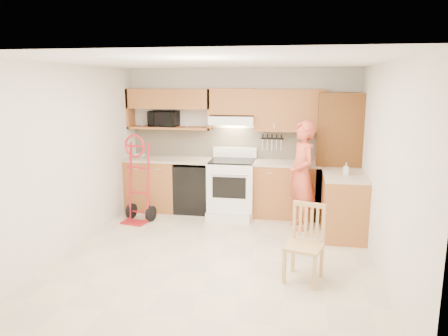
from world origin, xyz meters
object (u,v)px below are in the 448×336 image
(range, at_px, (232,183))
(dining_chair, at_px, (304,244))
(microwave, at_px, (164,119))
(hand_truck, at_px, (136,183))
(person, at_px, (302,175))

(range, relative_size, dining_chair, 1.27)
(microwave, distance_m, hand_truck, 1.33)
(person, relative_size, dining_chair, 1.90)
(range, distance_m, dining_chair, 2.58)
(person, relative_size, hand_truck, 1.30)
(microwave, relative_size, person, 0.29)
(dining_chair, bearing_deg, hand_truck, 163.76)
(microwave, relative_size, hand_truck, 0.38)
(hand_truck, bearing_deg, range, 34.46)
(hand_truck, bearing_deg, person, 15.73)
(microwave, relative_size, range, 0.44)
(microwave, distance_m, person, 2.66)
(microwave, height_order, person, microwave)
(microwave, xyz_separation_m, person, (2.44, -0.74, -0.78))
(range, bearing_deg, microwave, 167.22)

